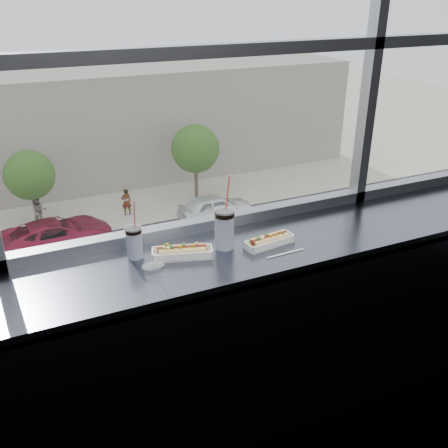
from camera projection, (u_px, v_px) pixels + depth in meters
name	position (u px, v px, depth m)	size (l,w,h in m)	color
wall_back_lower	(205.00, 314.00, 2.89)	(6.00, 6.00, 0.00)	black
counter	(225.00, 257.00, 2.44)	(6.00, 0.55, 0.06)	slate
counter_fascia	(246.00, 372.00, 2.45)	(6.00, 0.04, 1.04)	slate
hotdog_tray_left	(182.00, 252.00, 2.37)	(0.30, 0.17, 0.07)	white
hotdog_tray_right	(269.00, 240.00, 2.48)	(0.27, 0.12, 0.06)	white
soda_cup_left	(134.00, 241.00, 2.34)	(0.08, 0.08, 0.30)	white
soda_cup_right	(224.00, 227.00, 2.42)	(0.10, 0.10, 0.38)	white
loose_straw	(285.00, 253.00, 2.40)	(0.01, 0.01, 0.21)	white
wrapper	(153.00, 266.00, 2.28)	(0.10, 0.07, 0.03)	silver
plaza_ground	(18.00, 155.00, 43.64)	(120.00, 120.00, 0.00)	beige
street_asphalt	(53.00, 287.00, 24.30)	(80.00, 10.00, 0.06)	black
far_sidewalk	(36.00, 223.00, 30.88)	(80.00, 6.00, 0.04)	beige
far_building	(14.00, 124.00, 37.40)	(50.00, 14.00, 8.00)	gray
car_near_d	(181.00, 284.00, 22.44)	(6.80, 2.83, 2.27)	#AFAFAF
car_far_c	(215.00, 203.00, 30.97)	(6.41, 2.67, 2.14)	white
car_near_c	(15.00, 327.00, 19.91)	(5.57, 2.32, 1.86)	maroon
car_far_b	(55.00, 230.00, 27.37)	(6.85, 2.85, 2.28)	maroon
pedestrian_c	(126.00, 199.00, 31.63)	(0.93, 0.70, 2.09)	#66605B
pedestrian_b	(39.00, 208.00, 30.06)	(1.03, 0.77, 2.31)	#66605B
tree_center	(29.00, 175.00, 29.57)	(2.99, 2.99, 4.66)	#47382B
tree_right	(195.00, 149.00, 33.37)	(3.27, 3.27, 5.11)	#47382B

